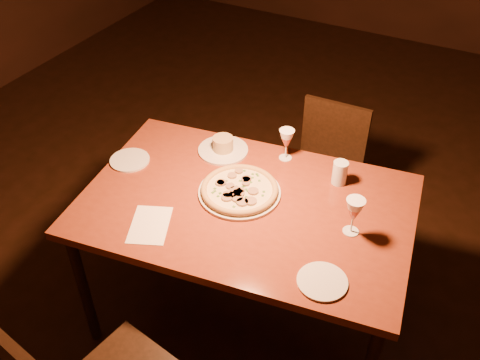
% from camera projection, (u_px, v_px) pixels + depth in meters
% --- Properties ---
extents(floor, '(7.00, 7.00, 0.00)m').
position_uv_depth(floor, '(266.00, 274.00, 3.05)').
color(floor, black).
rests_on(floor, ground).
extents(dining_table, '(1.56, 1.12, 0.77)m').
position_uv_depth(dining_table, '(246.00, 214.00, 2.40)').
color(dining_table, maroon).
rests_on(dining_table, floor).
extents(chair_far, '(0.39, 0.39, 0.80)m').
position_uv_depth(chair_far, '(325.00, 165.00, 3.10)').
color(chair_far, black).
rests_on(chair_far, floor).
extents(pizza_plate, '(0.37, 0.37, 0.04)m').
position_uv_depth(pizza_plate, '(240.00, 190.00, 2.39)').
color(pizza_plate, silver).
rests_on(pizza_plate, dining_table).
extents(ramekin_saucer, '(0.25, 0.25, 0.08)m').
position_uv_depth(ramekin_saucer, '(223.00, 147.00, 2.64)').
color(ramekin_saucer, silver).
rests_on(ramekin_saucer, dining_table).
extents(wine_glass_far, '(0.07, 0.07, 0.16)m').
position_uv_depth(wine_glass_far, '(286.00, 144.00, 2.56)').
color(wine_glass_far, '#C05B50').
rests_on(wine_glass_far, dining_table).
extents(wine_glass_right, '(0.08, 0.08, 0.17)m').
position_uv_depth(wine_glass_right, '(353.00, 216.00, 2.16)').
color(wine_glass_right, '#C05B50').
rests_on(wine_glass_right, dining_table).
extents(water_tumbler, '(0.07, 0.07, 0.11)m').
position_uv_depth(water_tumbler, '(340.00, 173.00, 2.43)').
color(water_tumbler, silver).
rests_on(water_tumbler, dining_table).
extents(side_plate_left, '(0.19, 0.19, 0.01)m').
position_uv_depth(side_plate_left, '(130.00, 160.00, 2.59)').
color(side_plate_left, silver).
rests_on(side_plate_left, dining_table).
extents(side_plate_near, '(0.19, 0.19, 0.01)m').
position_uv_depth(side_plate_near, '(322.00, 281.00, 2.00)').
color(side_plate_near, silver).
rests_on(side_plate_near, dining_table).
extents(menu_card, '(0.24, 0.27, 0.00)m').
position_uv_depth(menu_card, '(150.00, 225.00, 2.25)').
color(menu_card, white).
rests_on(menu_card, dining_table).
extents(pendant_light, '(0.12, 0.12, 0.12)m').
position_uv_depth(pendant_light, '(248.00, 29.00, 1.85)').
color(pendant_light, '#FF8847').
rests_on(pendant_light, ceiling).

